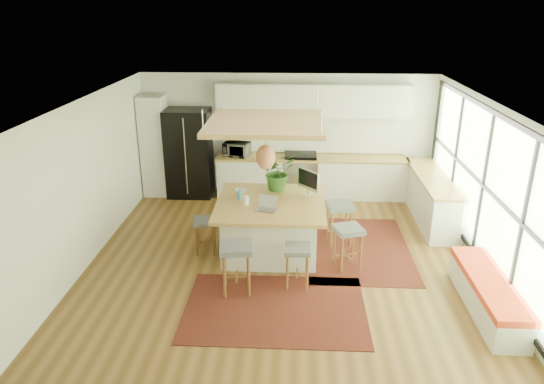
# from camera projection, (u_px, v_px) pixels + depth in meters

# --- Properties ---
(floor) EXTENTS (7.00, 7.00, 0.00)m
(floor) POSITION_uv_depth(u_px,v_px,m) (282.00, 263.00, 8.41)
(floor) COLOR #563918
(floor) RESTS_ON ground
(ceiling) EXTENTS (7.00, 7.00, 0.00)m
(ceiling) POSITION_uv_depth(u_px,v_px,m) (284.00, 104.00, 7.44)
(ceiling) COLOR white
(ceiling) RESTS_ON ground
(wall_back) EXTENTS (6.50, 0.00, 6.50)m
(wall_back) POSITION_uv_depth(u_px,v_px,m) (288.00, 134.00, 11.19)
(wall_back) COLOR silver
(wall_back) RESTS_ON ground
(wall_front) EXTENTS (6.50, 0.00, 6.50)m
(wall_front) POSITION_uv_depth(u_px,v_px,m) (272.00, 320.00, 4.66)
(wall_front) COLOR silver
(wall_front) RESTS_ON ground
(wall_left) EXTENTS (0.00, 7.00, 7.00)m
(wall_left) POSITION_uv_depth(u_px,v_px,m) (83.00, 185.00, 8.08)
(wall_left) COLOR silver
(wall_left) RESTS_ON ground
(wall_right) EXTENTS (0.00, 7.00, 7.00)m
(wall_right) POSITION_uv_depth(u_px,v_px,m) (491.00, 192.00, 7.77)
(wall_right) COLOR silver
(wall_right) RESTS_ON ground
(window_wall) EXTENTS (0.10, 6.20, 2.60)m
(window_wall) POSITION_uv_depth(u_px,v_px,m) (489.00, 189.00, 7.75)
(window_wall) COLOR black
(window_wall) RESTS_ON wall_right
(pantry) EXTENTS (0.55, 0.60, 2.25)m
(pantry) POSITION_uv_depth(u_px,v_px,m) (155.00, 146.00, 11.11)
(pantry) COLOR silver
(pantry) RESTS_ON floor
(back_counter_base) EXTENTS (4.20, 0.60, 0.88)m
(back_counter_base) POSITION_uv_depth(u_px,v_px,m) (311.00, 178.00, 11.19)
(back_counter_base) COLOR silver
(back_counter_base) RESTS_ON floor
(back_counter_top) EXTENTS (4.24, 0.64, 0.05)m
(back_counter_top) POSITION_uv_depth(u_px,v_px,m) (312.00, 158.00, 11.02)
(back_counter_top) COLOR olive
(back_counter_top) RESTS_ON back_counter_base
(backsplash) EXTENTS (4.20, 0.02, 0.80)m
(backsplash) POSITION_uv_depth(u_px,v_px,m) (312.00, 135.00, 11.14)
(backsplash) COLOR white
(backsplash) RESTS_ON wall_back
(upper_cabinets) EXTENTS (4.20, 0.34, 0.70)m
(upper_cabinets) POSITION_uv_depth(u_px,v_px,m) (313.00, 101.00, 10.71)
(upper_cabinets) COLOR silver
(upper_cabinets) RESTS_ON wall_back
(range) EXTENTS (0.76, 0.62, 1.00)m
(range) POSITION_uv_depth(u_px,v_px,m) (300.00, 175.00, 11.18)
(range) COLOR #A5A5AA
(range) RESTS_ON floor
(right_counter_base) EXTENTS (0.60, 2.50, 0.88)m
(right_counter_base) POSITION_uv_depth(u_px,v_px,m) (431.00, 199.00, 9.98)
(right_counter_base) COLOR silver
(right_counter_base) RESTS_ON floor
(right_counter_top) EXTENTS (0.64, 2.54, 0.05)m
(right_counter_top) POSITION_uv_depth(u_px,v_px,m) (434.00, 177.00, 9.81)
(right_counter_top) COLOR olive
(right_counter_top) RESTS_ON right_counter_base
(window_bench) EXTENTS (0.52, 2.00, 0.50)m
(window_bench) POSITION_uv_depth(u_px,v_px,m) (487.00, 295.00, 7.06)
(window_bench) COLOR silver
(window_bench) RESTS_ON floor
(ceiling_panel) EXTENTS (1.86, 1.86, 0.80)m
(ceiling_panel) POSITION_uv_depth(u_px,v_px,m) (266.00, 139.00, 8.06)
(ceiling_panel) COLOR olive
(ceiling_panel) RESTS_ON ceiling
(rug_near) EXTENTS (2.60, 1.80, 0.01)m
(rug_near) POSITION_uv_depth(u_px,v_px,m) (275.00, 308.00, 7.17)
(rug_near) COLOR black
(rug_near) RESTS_ON floor
(rug_right) EXTENTS (1.80, 2.60, 0.01)m
(rug_right) POSITION_uv_depth(u_px,v_px,m) (358.00, 248.00, 8.91)
(rug_right) COLOR black
(rug_right) RESTS_ON floor
(fridge) EXTENTS (0.98, 0.77, 1.97)m
(fridge) POSITION_uv_depth(u_px,v_px,m) (189.00, 155.00, 11.12)
(fridge) COLOR black
(fridge) RESTS_ON floor
(island) EXTENTS (1.85, 1.85, 0.93)m
(island) POSITION_uv_depth(u_px,v_px,m) (271.00, 226.00, 8.69)
(island) COLOR olive
(island) RESTS_ON floor
(stool_near_left) EXTENTS (0.52, 0.52, 0.79)m
(stool_near_left) POSITION_uv_depth(u_px,v_px,m) (236.00, 271.00, 7.47)
(stool_near_left) COLOR #4C4F54
(stool_near_left) RESTS_ON floor
(stool_near_right) EXTENTS (0.39, 0.39, 0.66)m
(stool_near_right) POSITION_uv_depth(u_px,v_px,m) (297.00, 265.00, 7.64)
(stool_near_right) COLOR #4C4F54
(stool_near_right) RESTS_ON floor
(stool_right_front) EXTENTS (0.54, 0.54, 0.73)m
(stool_right_front) POSITION_uv_depth(u_px,v_px,m) (347.00, 248.00, 8.17)
(stool_right_front) COLOR #4C4F54
(stool_right_front) RESTS_ON floor
(stool_right_back) EXTENTS (0.52, 0.52, 0.77)m
(stool_right_back) POSITION_uv_depth(u_px,v_px,m) (339.00, 225.00, 9.01)
(stool_right_back) COLOR #4C4F54
(stool_right_back) RESTS_ON floor
(stool_left_side) EXTENTS (0.41, 0.41, 0.63)m
(stool_left_side) POSITION_uv_depth(u_px,v_px,m) (205.00, 234.00, 8.66)
(stool_left_side) COLOR #4C4F54
(stool_left_side) RESTS_ON floor
(laptop) EXTENTS (0.42, 0.43, 0.25)m
(laptop) POSITION_uv_depth(u_px,v_px,m) (266.00, 204.00, 8.13)
(laptop) COLOR #A5A5AA
(laptop) RESTS_ON island
(monitor) EXTENTS (0.48, 0.51, 0.48)m
(monitor) POSITION_uv_depth(u_px,v_px,m) (308.00, 182.00, 8.71)
(monitor) COLOR #A5A5AA
(monitor) RESTS_ON island
(microwave) EXTENTS (0.61, 0.43, 0.38)m
(microwave) POSITION_uv_depth(u_px,v_px,m) (237.00, 148.00, 11.02)
(microwave) COLOR #A5A5AA
(microwave) RESTS_ON back_counter_top
(island_plant) EXTENTS (0.90, 0.92, 0.54)m
(island_plant) POSITION_uv_depth(u_px,v_px,m) (278.00, 176.00, 8.99)
(island_plant) COLOR #1E4C19
(island_plant) RESTS_ON island
(island_bowl) EXTENTS (0.23, 0.23, 0.05)m
(island_bowl) POSITION_uv_depth(u_px,v_px,m) (241.00, 191.00, 8.96)
(island_bowl) COLOR silver
(island_bowl) RESTS_ON island
(island_bottle_0) EXTENTS (0.07, 0.07, 0.19)m
(island_bottle_0) POSITION_uv_depth(u_px,v_px,m) (239.00, 194.00, 8.61)
(island_bottle_0) COLOR #328BCA
(island_bottle_0) RESTS_ON island
(island_bottle_1) EXTENTS (0.07, 0.07, 0.19)m
(island_bottle_1) POSITION_uv_depth(u_px,v_px,m) (246.00, 199.00, 8.37)
(island_bottle_1) COLOR white
(island_bottle_1) RESTS_ON island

